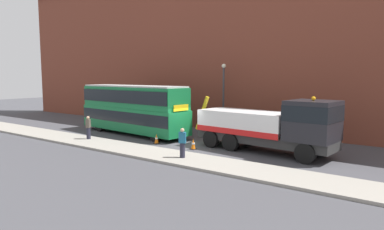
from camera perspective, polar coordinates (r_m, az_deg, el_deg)
The scene contains 10 objects.
ground_plane at distance 24.58m, azimuth -0.20°, elevation -4.77°, with size 120.00×120.00×0.00m, color #424247.
near_kerb at distance 21.39m, azimuth -6.87°, elevation -6.32°, with size 60.00×2.80×0.15m, color gray.
building_facade at distance 30.32m, azimuth 7.90°, elevation 12.61°, with size 60.00×1.50×16.00m.
recovery_tow_truck at distance 21.84m, azimuth 12.85°, elevation -1.68°, with size 10.23×3.52×3.67m.
double_decker_bus at distance 28.72m, azimuth -9.86°, elevation 1.25°, with size 11.20×3.63×4.06m.
pedestrian_onlooker at distance 26.53m, azimuth -16.95°, elevation -2.07°, with size 0.43×0.48×1.71m.
pedestrian_bystander at distance 19.59m, azimuth -1.62°, elevation -4.74°, with size 0.48×0.42×1.71m.
traffic_cone_near_bus at distance 24.57m, azimuth -5.96°, elevation -4.01°, with size 0.36×0.36×0.72m.
traffic_cone_midway at distance 22.55m, azimuth 0.21°, elevation -4.91°, with size 0.36×0.36×0.72m.
street_lamp at distance 28.37m, azimuth 5.28°, elevation 3.77°, with size 0.36×0.36×5.83m.
Camera 1 is at (14.18, -19.50, 4.78)m, focal length 31.90 mm.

